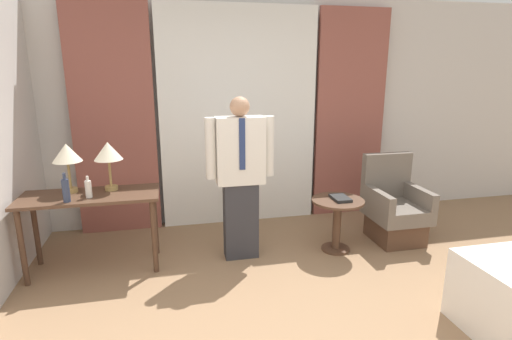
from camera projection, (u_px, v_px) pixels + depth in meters
wall_back at (237, 112)px, 4.86m from camera, size 10.00×0.06×2.70m
curtain_sheer_center at (239, 118)px, 4.76m from camera, size 1.87×0.06×2.58m
curtain_drape_left at (114, 122)px, 4.45m from camera, size 0.90×0.06×2.58m
curtain_drape_right at (350, 115)px, 5.06m from camera, size 0.90×0.06×2.58m
desk at (91, 206)px, 3.71m from camera, size 1.24×0.52×0.74m
table_lamp_left at (67, 155)px, 3.65m from camera, size 0.26×0.26×0.46m
table_lamp_right at (108, 153)px, 3.73m from camera, size 0.26×0.26×0.46m
bottle_near_edge at (88, 189)px, 3.58m from camera, size 0.06×0.06×0.20m
bottle_by_lamp at (66, 190)px, 3.45m from camera, size 0.06×0.06×0.26m
person at (240, 174)px, 3.89m from camera, size 0.67×0.22×1.62m
armchair at (394, 210)px, 4.43m from camera, size 0.57×0.62×0.94m
side_table at (337, 216)px, 4.15m from camera, size 0.54×0.54×0.56m
book at (340, 198)px, 4.10m from camera, size 0.16×0.24×0.03m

